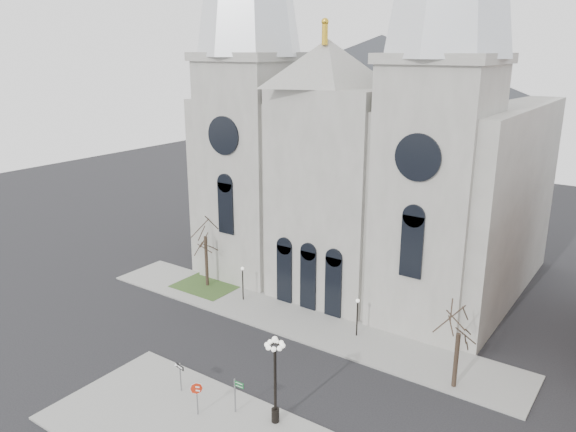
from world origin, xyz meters
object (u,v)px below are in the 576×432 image
Objects in this scene: stop_sign at (197,391)px; street_name_sign at (236,393)px; globe_lamp at (275,369)px; one_way_sign at (180,372)px.

stop_sign is 2.49m from street_name_sign.
street_name_sign is at bearing -165.40° from globe_lamp.
stop_sign is at bearing -15.48° from one_way_sign.
globe_lamp is 3.58m from street_name_sign.
street_name_sign is at bearing 18.22° from stop_sign.
stop_sign is 1.11× the size of one_way_sign.
globe_lamp is at bearing 16.82° from one_way_sign.
street_name_sign reaches higher than stop_sign.
street_name_sign is at bearing 12.99° from one_way_sign.
street_name_sign is (1.89, 1.59, -0.27)m from stop_sign.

